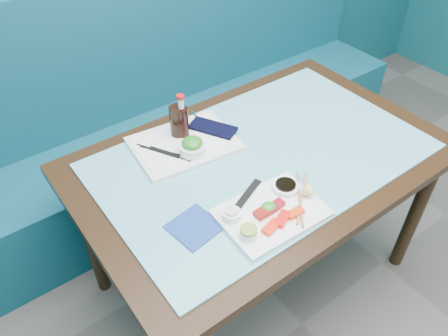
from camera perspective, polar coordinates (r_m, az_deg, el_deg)
booth_bench at (r=2.44m, az=-8.34°, el=4.97°), size 3.00×0.56×1.17m
dining_table at (r=1.71m, az=4.91°, el=-0.57°), size 1.40×0.90×0.75m
glass_top at (r=1.66m, az=5.08°, el=1.67°), size 1.22×0.76×0.01m
sashimi_plate at (r=1.43m, az=6.21°, el=-5.87°), size 0.34×0.25×0.02m
salmon_left at (r=1.37m, az=6.20°, el=-7.68°), size 0.07×0.05×0.02m
salmon_mid at (r=1.39m, az=7.62°, el=-6.60°), size 0.07×0.06×0.02m
salmon_right at (r=1.42m, az=9.25°, el=-5.82°), size 0.06×0.03×0.01m
tuna_left at (r=1.40m, az=5.20°, el=-5.79°), size 0.06×0.04×0.02m
tuna_right at (r=1.43m, az=6.88°, el=-4.84°), size 0.06×0.04×0.02m
seaweed_garnish at (r=1.41m, az=5.85°, el=-5.10°), size 0.06×0.05×0.03m
ramekin_wasabi at (r=1.34m, az=3.20°, el=-8.54°), size 0.07×0.07×0.02m
wasabi_fill at (r=1.32m, az=3.23°, el=-8.06°), size 0.06×0.06×0.01m
ramekin_ginger at (r=1.39m, az=1.01°, el=-6.13°), size 0.07×0.07×0.03m
ginger_fill at (r=1.37m, az=1.02°, el=-5.65°), size 0.05×0.05×0.01m
soy_dish at (r=1.49m, az=8.02°, el=-2.48°), size 0.12×0.12×0.02m
soy_fill at (r=1.48m, az=8.07°, el=-2.14°), size 0.08×0.08×0.01m
lemon_wedge at (r=1.47m, az=11.34°, el=-3.12°), size 0.05×0.05×0.05m
chopstick_sleeve at (r=1.47m, az=3.09°, el=-3.43°), size 0.16×0.09×0.00m
wooden_chopstick_a at (r=1.47m, az=9.86°, el=-3.93°), size 0.17×0.20×0.01m
wooden_chopstick_b at (r=1.47m, az=10.14°, el=-3.77°), size 0.20×0.16×0.01m
serving_tray at (r=1.69m, az=-5.21°, el=3.21°), size 0.42×0.33×0.01m
paper_placemat at (r=1.69m, az=-5.22°, el=3.43°), size 0.38×0.28×0.00m
seaweed_bowl at (r=1.62m, az=-4.13°, el=2.52°), size 0.13×0.13×0.04m
seaweed_salad at (r=1.61m, az=-4.18°, el=3.29°), size 0.09×0.09×0.04m
cola_glass at (r=1.70m, az=-6.07°, el=6.13°), size 0.08×0.08×0.13m
navy_pouch at (r=1.74m, az=-1.49°, el=5.23°), size 0.16×0.20×0.01m
fork at (r=1.81m, az=-3.58°, el=6.67°), size 0.02×0.08×0.01m
black_chopstick_a at (r=1.65m, az=-7.94°, el=2.03°), size 0.12×0.21×0.01m
black_chopstick_b at (r=1.65m, az=-7.70°, el=2.12°), size 0.13×0.17×0.01m
tray_sleeve at (r=1.65m, az=-7.82°, el=2.04°), size 0.08×0.13×0.00m
cola_bottle_body at (r=1.69m, az=-5.45°, el=5.80°), size 0.06×0.06×0.14m
cola_bottle_neck at (r=1.64m, az=-5.66°, el=8.39°), size 0.03×0.03×0.04m
cola_bottle_cap at (r=1.63m, az=-5.72°, el=9.23°), size 0.03×0.03×0.01m
blue_napkin at (r=1.39m, az=-3.87°, el=-7.67°), size 0.16×0.16×0.01m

